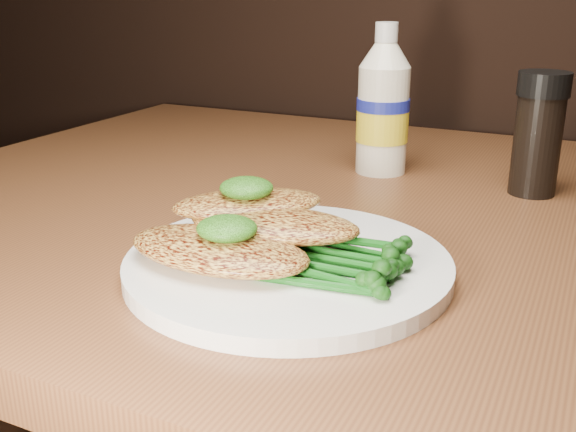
% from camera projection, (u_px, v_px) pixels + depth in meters
% --- Properties ---
extents(plate, '(0.26, 0.26, 0.01)m').
position_uv_depth(plate, '(288.00, 264.00, 0.54)').
color(plate, white).
rests_on(plate, dining_table).
extents(chicken_front, '(0.15, 0.08, 0.02)m').
position_uv_depth(chicken_front, '(218.00, 250.00, 0.52)').
color(chicken_front, gold).
rests_on(chicken_front, plate).
extents(chicken_mid, '(0.15, 0.09, 0.02)m').
position_uv_depth(chicken_mid, '(274.00, 224.00, 0.55)').
color(chicken_mid, gold).
rests_on(chicken_mid, plate).
extents(chicken_back, '(0.14, 0.13, 0.02)m').
position_uv_depth(chicken_back, '(248.00, 204.00, 0.58)').
color(chicken_back, gold).
rests_on(chicken_back, plate).
extents(pesto_front, '(0.05, 0.05, 0.02)m').
position_uv_depth(pesto_front, '(227.00, 228.00, 0.51)').
color(pesto_front, black).
rests_on(pesto_front, chicken_front).
extents(pesto_back, '(0.06, 0.06, 0.02)m').
position_uv_depth(pesto_back, '(246.00, 188.00, 0.57)').
color(pesto_back, black).
rests_on(pesto_back, chicken_back).
extents(broccolini_bundle, '(0.15, 0.14, 0.02)m').
position_uv_depth(broccolini_bundle, '(335.00, 257.00, 0.51)').
color(broccolini_bundle, '#125313').
rests_on(broccolini_bundle, plate).
extents(mayo_bottle, '(0.07, 0.07, 0.18)m').
position_uv_depth(mayo_bottle, '(383.00, 99.00, 0.79)').
color(mayo_bottle, white).
rests_on(mayo_bottle, dining_table).
extents(pepper_grinder, '(0.06, 0.06, 0.13)m').
position_uv_depth(pepper_grinder, '(538.00, 134.00, 0.72)').
color(pepper_grinder, black).
rests_on(pepper_grinder, dining_table).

